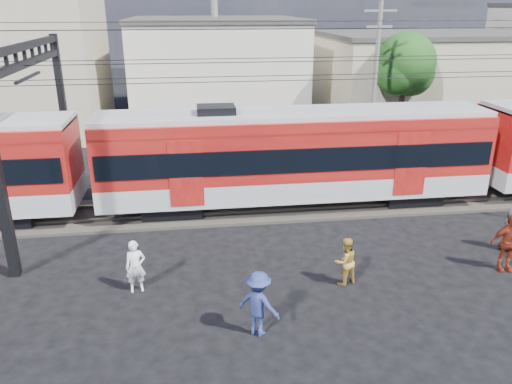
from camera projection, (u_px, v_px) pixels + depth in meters
ground at (348, 313)px, 14.18m from camera, size 120.00×120.00×0.00m
track_bed at (291, 205)px, 21.57m from camera, size 70.00×3.40×0.12m
rail_near at (295, 209)px, 20.83m from camera, size 70.00×0.12×0.12m
rail_far at (288, 197)px, 22.22m from camera, size 70.00×0.12×0.12m
commuter_train at (299, 153)px, 20.78m from camera, size 50.30×3.08×4.17m
catenary at (68, 92)px, 18.68m from camera, size 70.00×9.30×7.52m
building_midwest at (216, 68)px, 37.65m from camera, size 12.24×12.24×7.30m
building_mideast at (434, 77)px, 37.07m from camera, size 16.32×10.20×6.30m
utility_pole_mid at (375, 76)px, 27.23m from camera, size 1.80×0.24×8.50m
tree_near at (407, 66)px, 30.46m from camera, size 3.82×3.64×6.72m
pedestrian_a at (136, 267)px, 15.00m from camera, size 0.66×0.49×1.65m
pedestrian_b at (345, 261)px, 15.40m from camera, size 0.90×0.80×1.57m
pedestrian_c at (259, 304)px, 12.97m from camera, size 1.36×1.25×1.84m
pedestrian_d at (508, 243)px, 16.14m from camera, size 1.18×0.55×1.96m
pedestrian_e at (511, 229)px, 17.57m from camera, size 0.71×0.89×1.59m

